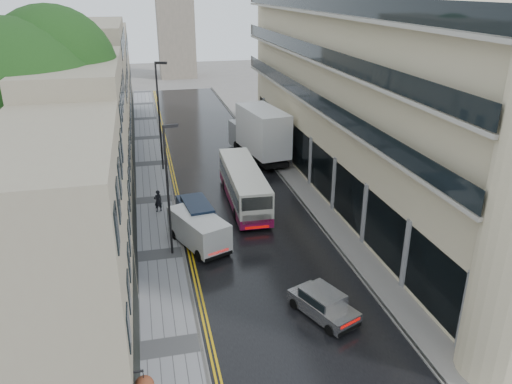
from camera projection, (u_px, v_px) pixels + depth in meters
name	position (u px, v px, depth m)	size (l,w,h in m)	color
road	(233.00, 194.00, 37.95)	(9.00, 85.00, 0.02)	black
left_sidewalk	(155.00, 200.00, 36.71)	(2.70, 85.00, 0.12)	gray
right_sidewalk	(301.00, 187.00, 39.06)	(1.80, 85.00, 0.12)	slate
old_shop_row	(96.00, 116.00, 35.94)	(4.50, 56.00, 12.00)	gray
modern_block	(375.00, 100.00, 36.08)	(8.00, 40.00, 14.00)	beige
tree_near	(21.00, 146.00, 25.94)	(10.56, 10.56, 13.89)	black
tree_far	(61.00, 106.00, 37.97)	(9.24, 9.24, 12.46)	black
cream_bus	(236.00, 202.00, 33.22)	(2.22, 9.79, 2.67)	silver
white_lorry	(255.00, 141.00, 42.61)	(2.73, 9.09, 4.77)	white
silver_hatchback	(331.00, 322.00, 22.38)	(1.56, 3.56, 1.33)	#B7B6BB
white_van	(199.00, 245.00, 28.33)	(1.95, 4.55, 2.06)	silver
navy_van	(190.00, 228.00, 30.08)	(1.74, 4.36, 2.22)	black
pedestrian	(158.00, 201.00, 34.47)	(0.57, 0.38, 1.57)	black
lamp_post_near	(168.00, 193.00, 27.88)	(0.86, 0.19, 7.67)	black
lamp_post_far	(159.00, 118.00, 41.08)	(1.01, 0.22, 8.98)	black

